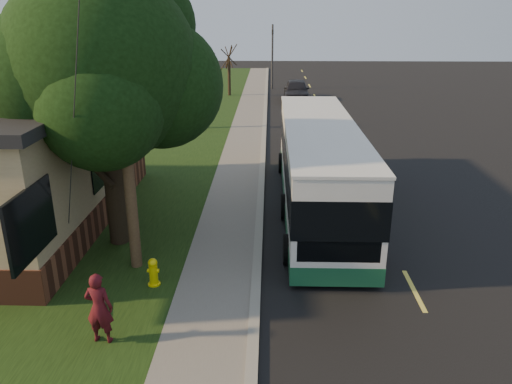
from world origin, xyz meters
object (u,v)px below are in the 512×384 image
at_px(utility_pole, 121,99).
at_px(leafy_tree, 105,69).
at_px(bare_tree_near, 204,92).
at_px(bare_tree_far, 229,71).
at_px(traffic_signal, 272,52).
at_px(fire_hydrant, 153,272).
at_px(skateboarder, 99,308).
at_px(transit_bus, 319,165).
at_px(distant_car, 296,90).
at_px(skateboard_main, 100,308).

relative_size(utility_pole, leafy_tree, 1.16).
height_order(bare_tree_near, bare_tree_far, bare_tree_near).
height_order(bare_tree_far, traffic_signal, traffic_signal).
xyz_separation_m(fire_hydrant, leafy_tree, (-1.57, 2.65, 4.73)).
distance_m(bare_tree_near, skateboarder, 20.35).
height_order(utility_pole, bare_tree_far, utility_pole).
xyz_separation_m(bare_tree_far, skateboarder, (-0.19, -32.31, -1.13)).
xyz_separation_m(traffic_signal, transit_bus, (1.53, -28.52, -1.53)).
relative_size(fire_hydrant, bare_tree_far, 0.18).
bearing_deg(bare_tree_near, fire_hydrant, -87.14).
xyz_separation_m(utility_pole, leafy_tree, (-0.87, 1.66, 0.54)).
bearing_deg(fire_hydrant, bare_tree_near, 92.86).
relative_size(utility_pole, distant_car, 1.91).
xyz_separation_m(fire_hydrant, bare_tree_near, (-0.90, 18.00, 1.72)).
height_order(utility_pole, bare_tree_near, utility_pole).
bearing_deg(traffic_signal, skateboard_main, -96.64).
bearing_deg(distant_car, transit_bus, -89.78).
relative_size(fire_hydrant, skateboard_main, 0.83).
bearing_deg(bare_tree_near, bare_tree_far, 87.61).
bearing_deg(transit_bus, fire_hydrant, -130.15).
bearing_deg(fire_hydrant, bare_tree_far, 90.76).
bearing_deg(skateboard_main, distant_car, 78.42).
bearing_deg(transit_bus, distant_car, 89.12).
distance_m(bare_tree_far, traffic_signal, 5.44).
xyz_separation_m(fire_hydrant, skateboard_main, (-1.00, -1.20, -0.30)).
bearing_deg(skateboard_main, fire_hydrant, 50.20).
xyz_separation_m(leafy_tree, skateboarder, (0.98, -4.95, -4.30)).
bearing_deg(bare_tree_far, skateboard_main, -91.10).
bearing_deg(transit_bus, skateboard_main, -130.08).
bearing_deg(transit_bus, bare_tree_near, 113.82).
bearing_deg(fire_hydrant, skateboarder, -104.27).
relative_size(fire_hydrant, distant_car, 0.16).
xyz_separation_m(fire_hydrant, utility_pole, (-0.71, 0.99, 4.20)).
distance_m(leafy_tree, bare_tree_near, 15.66).
xyz_separation_m(skateboard_main, distant_car, (5.97, 29.14, 0.68)).
bearing_deg(bare_tree_near, skateboard_main, -90.29).
distance_m(fire_hydrant, leafy_tree, 5.65).
bearing_deg(skateboard_main, transit_bus, 49.92).
distance_m(traffic_signal, skateboarder, 36.56).
height_order(leafy_tree, traffic_signal, leafy_tree).
relative_size(skateboarder, distant_car, 0.34).
distance_m(utility_pole, transit_bus, 7.59).
distance_m(leafy_tree, transit_bus, 7.68).
distance_m(leafy_tree, traffic_signal, 31.76).
bearing_deg(skateboard_main, leafy_tree, 98.46).
relative_size(utility_pole, traffic_signal, 1.65).
height_order(traffic_signal, transit_bus, traffic_signal).
relative_size(transit_bus, skateboard_main, 12.62).
xyz_separation_m(bare_tree_far, skateboard_main, (-0.60, -31.20, -1.87)).
bearing_deg(distant_car, skateboarder, -99.31).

